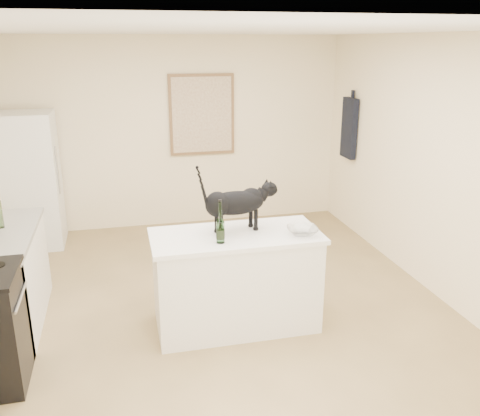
% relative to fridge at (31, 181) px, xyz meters
% --- Properties ---
extents(floor, '(5.50, 5.50, 0.00)m').
position_rel_fridge_xyz_m(floor, '(1.95, -2.35, -0.85)').
color(floor, '#A48857').
rests_on(floor, ground).
extents(ceiling, '(5.50, 5.50, 0.00)m').
position_rel_fridge_xyz_m(ceiling, '(1.95, -2.35, 1.75)').
color(ceiling, white).
rests_on(ceiling, ground).
extents(wall_back, '(4.50, 0.00, 4.50)m').
position_rel_fridge_xyz_m(wall_back, '(1.95, 0.40, 0.45)').
color(wall_back, '#FFEBC5').
rests_on(wall_back, ground).
extents(wall_front, '(4.50, 0.00, 4.50)m').
position_rel_fridge_xyz_m(wall_front, '(1.95, -5.10, 0.45)').
color(wall_front, '#FFEBC5').
rests_on(wall_front, ground).
extents(wall_right, '(0.00, 5.50, 5.50)m').
position_rel_fridge_xyz_m(wall_right, '(4.20, -2.35, 0.45)').
color(wall_right, '#FFEBC5').
rests_on(wall_right, ground).
extents(island_base, '(1.44, 0.67, 0.86)m').
position_rel_fridge_xyz_m(island_base, '(2.05, -2.55, -0.42)').
color(island_base, white).
rests_on(island_base, floor).
extents(island_top, '(1.50, 0.70, 0.04)m').
position_rel_fridge_xyz_m(island_top, '(2.05, -2.55, 0.03)').
color(island_top, white).
rests_on(island_top, island_base).
extents(left_cabinets, '(0.60, 1.40, 0.86)m').
position_rel_fridge_xyz_m(left_cabinets, '(0.00, -2.05, -0.42)').
color(left_cabinets, white).
rests_on(left_cabinets, floor).
extents(fridge, '(0.68, 0.68, 1.70)m').
position_rel_fridge_xyz_m(fridge, '(0.00, 0.00, 0.00)').
color(fridge, white).
rests_on(fridge, floor).
extents(artwork_frame, '(0.90, 0.03, 1.10)m').
position_rel_fridge_xyz_m(artwork_frame, '(2.25, 0.37, 0.70)').
color(artwork_frame, brown).
rests_on(artwork_frame, wall_back).
extents(artwork_canvas, '(0.82, 0.00, 1.02)m').
position_rel_fridge_xyz_m(artwork_canvas, '(2.25, 0.35, 0.70)').
color(artwork_canvas, beige).
rests_on(artwork_canvas, wall_back).
extents(hanging_garment, '(0.08, 0.34, 0.80)m').
position_rel_fridge_xyz_m(hanging_garment, '(4.14, -0.30, 0.55)').
color(hanging_garment, black).
rests_on(hanging_garment, wall_right).
extents(black_cat, '(0.70, 0.34, 0.47)m').
position_rel_fridge_xyz_m(black_cat, '(2.06, -2.49, 0.29)').
color(black_cat, black).
rests_on(black_cat, island_top).
extents(wine_bottle, '(0.08, 0.08, 0.33)m').
position_rel_fridge_xyz_m(wine_bottle, '(1.88, -2.72, 0.22)').
color(wine_bottle, '#296327').
rests_on(wine_bottle, island_top).
extents(glass_bowl, '(0.31, 0.31, 0.07)m').
position_rel_fridge_xyz_m(glass_bowl, '(2.61, -2.70, 0.08)').
color(glass_bowl, white).
rests_on(glass_bowl, island_top).
extents(fridge_paper, '(0.03, 0.14, 0.19)m').
position_rel_fridge_xyz_m(fridge_paper, '(0.34, 0.06, 0.46)').
color(fridge_paper, silver).
rests_on(fridge_paper, fridge).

